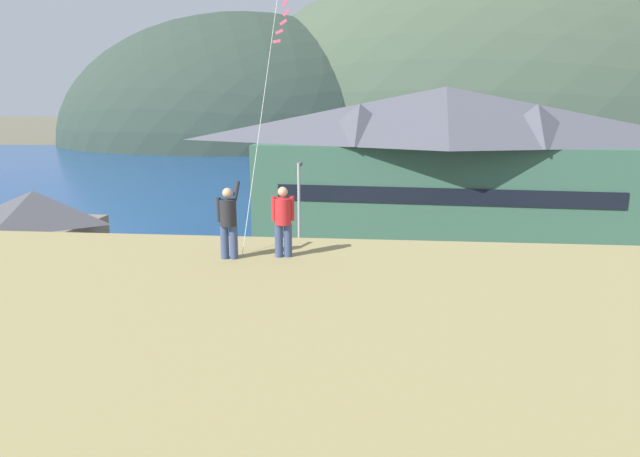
# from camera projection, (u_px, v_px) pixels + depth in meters

# --- Properties ---
(ground_plane) EXTENTS (600.00, 600.00, 0.00)m
(ground_plane) POSITION_uv_depth(u_px,v_px,m) (298.00, 369.00, 22.17)
(ground_plane) COLOR #66604C
(parking_lot_pad) EXTENTS (40.00, 20.00, 0.10)m
(parking_lot_pad) POSITION_uv_depth(u_px,v_px,m) (312.00, 319.00, 27.01)
(parking_lot_pad) COLOR slate
(parking_lot_pad) RESTS_ON ground
(bay_water) EXTENTS (360.00, 84.00, 0.03)m
(bay_water) POSITION_uv_depth(u_px,v_px,m) (355.00, 173.00, 80.37)
(bay_water) COLOR navy
(bay_water) RESTS_ON ground
(far_hill_west_ridge) EXTENTS (88.41, 74.12, 59.35)m
(far_hill_west_ridge) POSITION_uv_depth(u_px,v_px,m) (247.00, 141.00, 138.86)
(far_hill_west_ridge) COLOR #2D3D33
(far_hill_west_ridge) RESTS_ON ground
(far_hill_east_peak) EXTENTS (138.72, 75.24, 84.08)m
(far_hill_east_peak) POSITION_uv_depth(u_px,v_px,m) (502.00, 142.00, 136.03)
(far_hill_east_peak) COLOR #42513D
(far_hill_east_peak) RESTS_ON ground
(harbor_lodge) EXTENTS (29.01, 11.62, 11.11)m
(harbor_lodge) POSITION_uv_depth(u_px,v_px,m) (443.00, 160.00, 41.68)
(harbor_lodge) COLOR #38604C
(harbor_lodge) RESTS_ON ground
(storage_shed_near_lot) EXTENTS (6.41, 5.69, 5.41)m
(storage_shed_near_lot) POSITION_uv_depth(u_px,v_px,m) (38.00, 238.00, 31.25)
(storage_shed_near_lot) COLOR #756B5B
(storage_shed_near_lot) RESTS_ON ground
(wharf_dock) EXTENTS (3.20, 12.65, 0.70)m
(wharf_dock) POSITION_uv_depth(u_px,v_px,m) (357.00, 204.00, 55.03)
(wharf_dock) COLOR #70604C
(wharf_dock) RESTS_ON ground
(moored_boat_wharfside) EXTENTS (1.92, 5.95, 2.16)m
(moored_boat_wharfside) POSITION_uv_depth(u_px,v_px,m) (323.00, 201.00, 54.09)
(moored_boat_wharfside) COLOR silver
(moored_boat_wharfside) RESTS_ON ground
(moored_boat_outer_mooring) EXTENTS (2.23, 6.07, 2.16)m
(moored_boat_outer_mooring) POSITION_uv_depth(u_px,v_px,m) (392.00, 206.00, 51.73)
(moored_boat_outer_mooring) COLOR navy
(moored_boat_outer_mooring) RESTS_ON ground
(parked_car_back_row_left) EXTENTS (4.26, 2.17, 1.82)m
(parked_car_back_row_left) POSITION_uv_depth(u_px,v_px,m) (565.00, 289.00, 28.20)
(parked_car_back_row_left) COLOR navy
(parked_car_back_row_left) RESTS_ON parking_lot_pad
(parked_car_lone_by_shed) EXTENTS (4.33, 2.32, 1.82)m
(parked_car_lone_by_shed) POSITION_uv_depth(u_px,v_px,m) (158.00, 284.00, 28.94)
(parked_car_lone_by_shed) COLOR #9EA3A8
(parked_car_lone_by_shed) RESTS_ON parking_lot_pad
(parked_car_mid_row_center) EXTENTS (4.21, 2.07, 1.82)m
(parked_car_mid_row_center) POSITION_uv_depth(u_px,v_px,m) (299.00, 327.00, 23.52)
(parked_car_mid_row_center) COLOR silver
(parked_car_mid_row_center) RESTS_ON parking_lot_pad
(parked_car_front_row_red) EXTENTS (4.36, 2.37, 1.82)m
(parked_car_front_row_red) POSITION_uv_depth(u_px,v_px,m) (432.00, 286.00, 28.57)
(parked_car_front_row_red) COLOR #B28923
(parked_car_front_row_red) RESTS_ON parking_lot_pad
(parked_car_corner_spot) EXTENTS (4.25, 2.16, 1.82)m
(parked_car_corner_spot) POSITION_uv_depth(u_px,v_px,m) (515.00, 352.00, 21.20)
(parked_car_corner_spot) COLOR black
(parked_car_corner_spot) RESTS_ON parking_lot_pad
(parked_car_front_row_end) EXTENTS (4.34, 2.33, 1.82)m
(parked_car_front_row_end) POSITION_uv_depth(u_px,v_px,m) (83.00, 326.00, 23.62)
(parked_car_front_row_end) COLOR red
(parked_car_front_row_end) RESTS_ON parking_lot_pad
(parked_car_back_row_right) EXTENTS (4.27, 2.19, 1.82)m
(parked_car_back_row_right) POSITION_uv_depth(u_px,v_px,m) (174.00, 345.00, 21.76)
(parked_car_back_row_right) COLOR #236633
(parked_car_back_row_right) RESTS_ON parking_lot_pad
(parked_car_mid_row_far) EXTENTS (4.35, 2.35, 1.82)m
(parked_car_mid_row_far) POSITION_uv_depth(u_px,v_px,m) (308.00, 282.00, 29.32)
(parked_car_mid_row_far) COLOR silver
(parked_car_mid_row_far) RESTS_ON parking_lot_pad
(parking_light_pole) EXTENTS (0.24, 0.78, 6.75)m
(parking_light_pole) POSITION_uv_depth(u_px,v_px,m) (299.00, 214.00, 31.64)
(parking_light_pole) COLOR #ADADB2
(parking_light_pole) RESTS_ON parking_lot_pad
(person_kite_flyer) EXTENTS (0.52, 0.67, 1.86)m
(person_kite_flyer) POSITION_uv_depth(u_px,v_px,m) (228.00, 220.00, 13.68)
(person_kite_flyer) COLOR #384770
(person_kite_flyer) RESTS_ON grassy_hill_foreground
(person_companion) EXTENTS (0.54, 0.40, 1.74)m
(person_companion) POSITION_uv_depth(u_px,v_px,m) (283.00, 220.00, 13.84)
(person_companion) COLOR #384770
(person_companion) RESTS_ON grassy_hill_foreground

